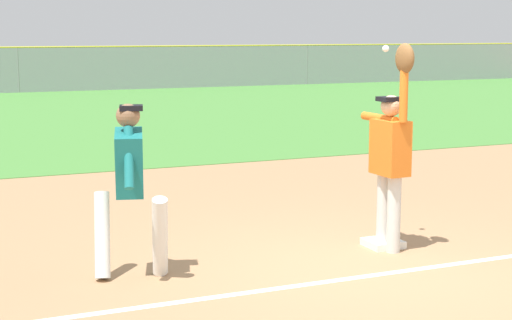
% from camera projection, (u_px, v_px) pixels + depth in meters
% --- Properties ---
extents(ground_plane, '(80.89, 80.89, 0.00)m').
position_uv_depth(ground_plane, '(372.00, 269.00, 8.32)').
color(ground_plane, '#A37A54').
extents(outfield_grass, '(51.00, 19.51, 0.01)m').
position_uv_depth(outfield_grass, '(66.00, 116.00, 23.32)').
color(outfield_grass, '#478438').
rests_on(outfield_grass, ground_plane).
extents(first_base, '(0.38, 0.38, 0.08)m').
position_uv_depth(first_base, '(383.00, 243.00, 9.17)').
color(first_base, white).
rests_on(first_base, ground_plane).
extents(fielder, '(0.28, 0.89, 2.28)m').
position_uv_depth(fielder, '(391.00, 150.00, 8.85)').
color(fielder, silver).
rests_on(fielder, ground_plane).
extents(runner, '(0.76, 0.83, 1.72)m').
position_uv_depth(runner, '(130.00, 178.00, 7.87)').
color(runner, white).
rests_on(runner, ground_plane).
extents(baseball, '(0.07, 0.07, 0.07)m').
position_uv_depth(baseball, '(386.00, 49.00, 8.96)').
color(baseball, white).
extents(outfield_fence, '(51.08, 0.08, 1.81)m').
position_uv_depth(outfield_fence, '(18.00, 70.00, 32.00)').
color(outfield_fence, '#93999E').
rests_on(outfield_fence, ground_plane).
extents(parked_car_white, '(4.41, 2.14, 1.25)m').
position_uv_depth(parked_car_white, '(3.00, 71.00, 35.66)').
color(parked_car_white, white).
rests_on(parked_car_white, ground_plane).
extents(parked_car_silver, '(4.53, 2.38, 1.25)m').
position_uv_depth(parked_car_silver, '(104.00, 69.00, 37.42)').
color(parked_car_silver, '#B7B7BC').
rests_on(parked_car_silver, ground_plane).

